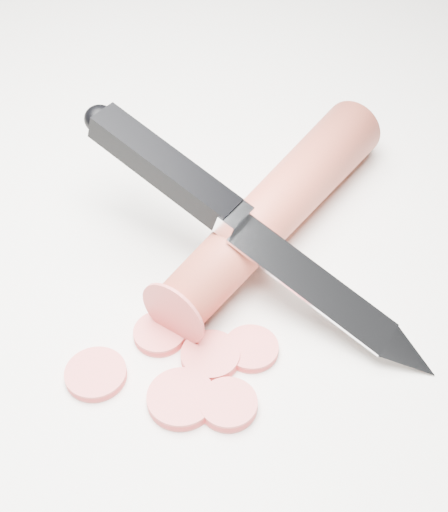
% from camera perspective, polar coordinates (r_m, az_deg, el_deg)
% --- Properties ---
extents(ground, '(2.40, 2.40, 0.00)m').
position_cam_1_polar(ground, '(0.44, -0.64, -5.32)').
color(ground, silver).
rests_on(ground, ground).
extents(carrot, '(0.10, 0.23, 0.04)m').
position_cam_1_polar(carrot, '(0.48, 4.15, 3.85)').
color(carrot, '#BA412F').
rests_on(carrot, ground).
extents(carrot_slice_0, '(0.04, 0.04, 0.01)m').
position_cam_1_polar(carrot_slice_0, '(0.41, -3.44, -11.33)').
color(carrot_slice_0, '#D64F4C').
rests_on(carrot_slice_0, ground).
extents(carrot_slice_1, '(0.03, 0.03, 0.01)m').
position_cam_1_polar(carrot_slice_1, '(0.43, -5.15, -6.20)').
color(carrot_slice_1, '#D64F4C').
rests_on(carrot_slice_1, ground).
extents(carrot_slice_2, '(0.03, 0.03, 0.01)m').
position_cam_1_polar(carrot_slice_2, '(0.42, -1.10, -8.02)').
color(carrot_slice_2, '#D64F4C').
rests_on(carrot_slice_2, ground).
extents(carrot_slice_3, '(0.03, 0.03, 0.01)m').
position_cam_1_polar(carrot_slice_3, '(0.40, 0.34, -11.80)').
color(carrot_slice_3, '#D64F4C').
rests_on(carrot_slice_3, ground).
extents(carrot_slice_4, '(0.03, 0.03, 0.01)m').
position_cam_1_polar(carrot_slice_4, '(0.43, 2.18, -7.42)').
color(carrot_slice_4, '#D64F4C').
rests_on(carrot_slice_4, ground).
extents(carrot_slice_5, '(0.04, 0.04, 0.01)m').
position_cam_1_polar(carrot_slice_5, '(0.42, -10.22, -9.29)').
color(carrot_slice_5, '#D64F4C').
rests_on(carrot_slice_5, ground).
extents(kitchen_knife, '(0.26, 0.10, 0.09)m').
position_cam_1_polar(kitchen_knife, '(0.43, 2.38, 2.10)').
color(kitchen_knife, silver).
rests_on(kitchen_knife, ground).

